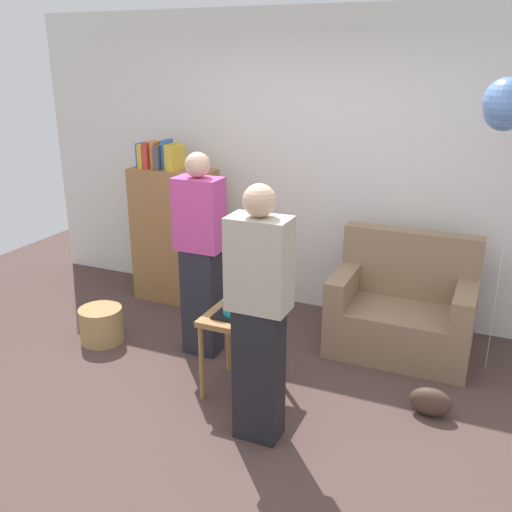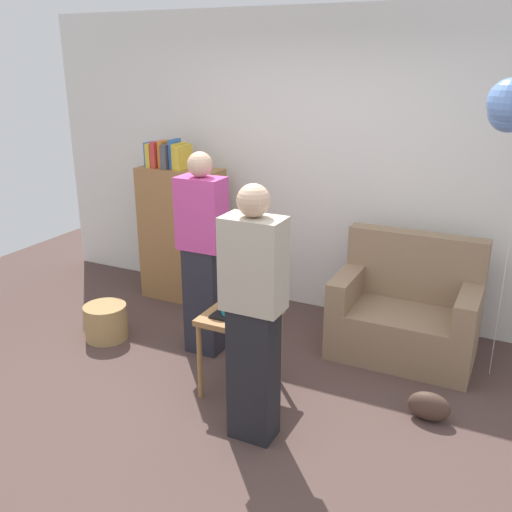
# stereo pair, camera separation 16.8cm
# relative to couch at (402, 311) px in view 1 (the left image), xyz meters

# --- Properties ---
(ground_plane) EXTENTS (8.00, 8.00, 0.00)m
(ground_plane) POSITION_rel_couch_xyz_m (-0.88, -1.45, -0.34)
(ground_plane) COLOR #4C3833
(wall_back) EXTENTS (6.00, 0.10, 2.70)m
(wall_back) POSITION_rel_couch_xyz_m (-0.88, 0.60, 1.01)
(wall_back) COLOR silver
(wall_back) RESTS_ON ground_plane
(couch) EXTENTS (1.10, 0.70, 0.96)m
(couch) POSITION_rel_couch_xyz_m (0.00, 0.00, 0.00)
(couch) COLOR #8C7054
(couch) RESTS_ON ground_plane
(bookshelf) EXTENTS (0.80, 0.36, 1.57)m
(bookshelf) POSITION_rel_couch_xyz_m (-2.23, 0.18, 0.34)
(bookshelf) COLOR olive
(bookshelf) RESTS_ON ground_plane
(side_table) EXTENTS (0.48, 0.48, 0.60)m
(side_table) POSITION_rel_couch_xyz_m (-0.93, -1.09, 0.17)
(side_table) COLOR olive
(side_table) RESTS_ON ground_plane
(birthday_cake) EXTENTS (0.32, 0.32, 0.17)m
(birthday_cake) POSITION_rel_couch_xyz_m (-0.93, -1.09, 0.31)
(birthday_cake) COLOR black
(birthday_cake) RESTS_ON side_table
(person_blowing_candles) EXTENTS (0.36, 0.22, 1.63)m
(person_blowing_candles) POSITION_rel_couch_xyz_m (-1.46, -0.68, 0.49)
(person_blowing_candles) COLOR #23232D
(person_blowing_candles) RESTS_ON ground_plane
(person_holding_cake) EXTENTS (0.36, 0.22, 1.63)m
(person_holding_cake) POSITION_rel_couch_xyz_m (-0.61, -1.51, 0.49)
(person_holding_cake) COLOR black
(person_holding_cake) RESTS_ON ground_plane
(wicker_basket) EXTENTS (0.36, 0.36, 0.30)m
(wicker_basket) POSITION_rel_couch_xyz_m (-2.33, -0.87, -0.19)
(wicker_basket) COLOR #A88451
(wicker_basket) RESTS_ON ground_plane
(handbag) EXTENTS (0.28, 0.14, 0.20)m
(handbag) POSITION_rel_couch_xyz_m (0.36, -0.86, -0.24)
(handbag) COLOR #473328
(handbag) RESTS_ON ground_plane
(balloon_bunch) EXTENTS (0.31, 0.32, 2.16)m
(balloon_bunch) POSITION_rel_couch_xyz_m (0.56, -0.14, 1.65)
(balloon_bunch) COLOR silver
(balloon_bunch) RESTS_ON ground_plane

